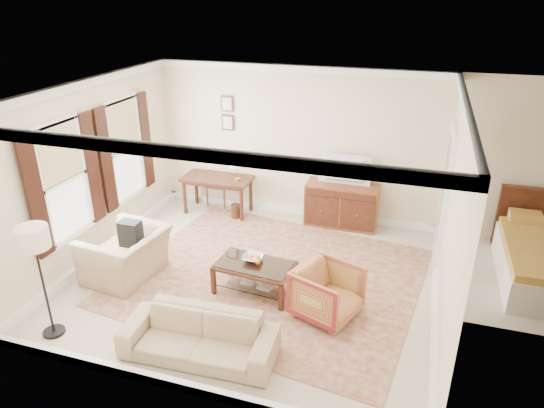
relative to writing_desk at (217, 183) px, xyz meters
The scene contains 20 objects.
room_shell 3.13m from the writing_desk, 54.13° to the right, with size 5.51×5.01×2.91m.
window_front 3.15m from the writing_desk, 113.70° to the right, with size 0.12×1.56×1.80m, color #CCB284, non-canonical shape.
window_rear 1.91m from the writing_desk, 136.26° to the right, with size 0.12×1.56×1.80m, color #CCB284, non-canonical shape.
doorway 4.26m from the writing_desk, ahead, with size 0.10×1.12×2.25m, color white, non-canonical shape.
rug 2.70m from the writing_desk, 48.60° to the right, with size 4.41×3.78×0.01m, color maroon.
writing_desk is the anchor object (origin of this frame).
desk_chair 0.39m from the writing_desk, 109.47° to the left, with size 0.45×0.45×1.05m, color brown, non-canonical shape.
desk_lamp 0.57m from the writing_desk, ahead, with size 0.32×0.32×0.50m, color silver, non-canonical shape.
framed_prints 1.37m from the writing_desk, 76.33° to the left, with size 0.25×0.04×0.68m, color #4D2316, non-canonical shape.
sideboard 2.48m from the writing_desk, ahead, with size 1.34×0.52×0.83m, color brown.
tv 2.55m from the writing_desk, ahead, with size 0.92×0.53×0.12m, color black.
coffee_table 2.94m from the writing_desk, 56.02° to the right, with size 1.18×0.76×0.48m.
fruit_bowl 2.84m from the writing_desk, 56.19° to the right, with size 0.42×0.42×0.10m, color silver.
book_a 2.86m from the writing_desk, 59.12° to the right, with size 0.28×0.04×0.38m, color brown.
book_b 3.04m from the writing_desk, 54.83° to the right, with size 0.28×0.03×0.38m, color brown.
striped_armchair 3.86m from the writing_desk, 44.08° to the right, with size 0.79×0.74×0.81m, color maroon.
club_armchair 2.67m from the writing_desk, 98.66° to the right, with size 1.18×0.76×1.03m, color tan.
backpack 2.61m from the writing_desk, 96.65° to the right, with size 0.32×0.22×0.40m, color black.
sofa 4.20m from the writing_desk, 69.85° to the right, with size 1.88×0.55×0.74m, color tan.
floor_lamp 4.23m from the writing_desk, 97.82° to the right, with size 0.39×0.39×1.56m.
Camera 1 is at (2.22, -6.10, 4.16)m, focal length 32.00 mm.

